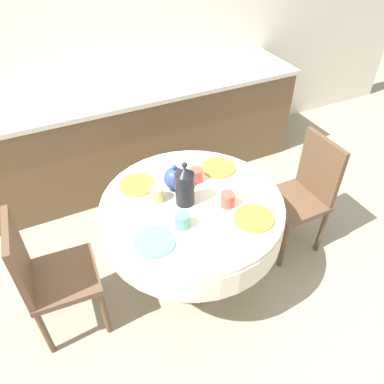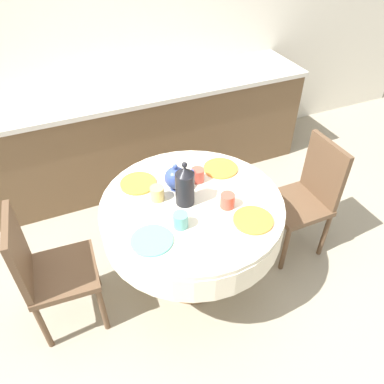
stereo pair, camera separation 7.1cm
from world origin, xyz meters
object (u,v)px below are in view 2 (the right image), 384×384
object	(u,v)px
chair_left	(307,194)
chair_right	(46,268)
coffee_carafe	(185,186)
teapot	(176,178)

from	to	relation	value
chair_left	chair_right	world-z (taller)	same
chair_left	coffee_carafe	bearing A→B (deg)	88.95
chair_left	teapot	bearing A→B (deg)	80.22
chair_right	chair_left	bearing A→B (deg)	91.92
chair_left	chair_right	distance (m)	1.81
chair_left	teapot	distance (m)	1.01
chair_right	teapot	distance (m)	0.93
chair_left	teapot	world-z (taller)	teapot
chair_right	teapot	bearing A→B (deg)	100.54
coffee_carafe	teapot	size ratio (longest dim) A/B	1.51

